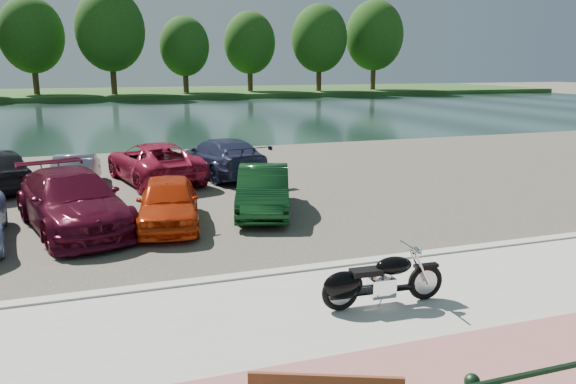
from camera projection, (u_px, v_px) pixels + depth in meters
name	position (u px, v px, depth m)	size (l,w,h in m)	color
ground	(412.00, 302.00, 10.37)	(200.00, 200.00, 0.00)	#595447
promenade	(444.00, 323.00, 9.43)	(60.00, 6.00, 0.10)	#AFAEA5
pink_path	(504.00, 364.00, 8.04)	(60.00, 2.00, 0.01)	#9F6159
kerb	(364.00, 263.00, 12.20)	(60.00, 0.30, 0.14)	#AFAEA5
parking_lot	(254.00, 183.00, 20.51)	(60.00, 18.00, 0.04)	#413C34
river	(163.00, 116.00, 47.28)	(120.00, 40.00, 0.00)	#182B28
far_bank	(136.00, 93.00, 76.74)	(120.00, 24.00, 0.60)	#224A1A
far_trees	(171.00, 37.00, 70.77)	(70.25, 10.68, 12.52)	#3E2C16
motorcycle	(372.00, 282.00, 9.86)	(2.33, 0.75, 1.05)	black
car_3	(72.00, 201.00, 14.61)	(2.16, 5.31, 1.54)	#4E0B1F
car_4	(168.00, 202.00, 14.93)	(1.57, 3.91, 1.33)	red
car_5	(263.00, 190.00, 16.26)	(1.43, 4.11, 1.36)	#0F3717
car_9	(77.00, 171.00, 19.52)	(1.30, 3.73, 1.23)	slate
car_10	(154.00, 162.00, 20.62)	(2.41, 5.24, 1.46)	#AB1C3E
car_11	(221.00, 157.00, 21.65)	(2.06, 5.07, 1.47)	#282D4E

